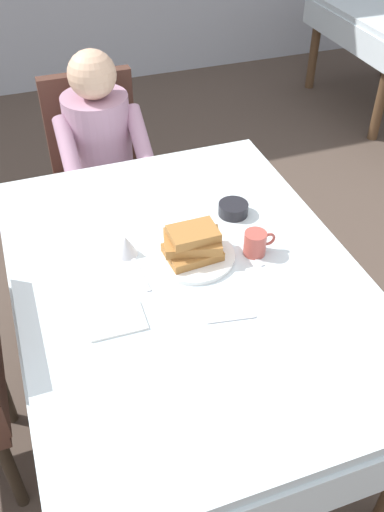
{
  "coord_description": "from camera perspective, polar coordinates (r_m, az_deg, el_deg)",
  "views": [
    {
      "loc": [
        -0.44,
        -1.27,
        1.96
      ],
      "look_at": [
        0.02,
        0.02,
        0.79
      ],
      "focal_mm": 39.06,
      "sensor_mm": 36.0,
      "label": 1
    }
  ],
  "objects": [
    {
      "name": "breakfast_stack",
      "position": [
        1.83,
        0.07,
        1.33
      ],
      "size": [
        0.21,
        0.17,
        0.1
      ],
      "color": "#A36B33",
      "rests_on": "plate_breakfast"
    },
    {
      "name": "syrup_pitcher",
      "position": [
        1.87,
        -6.79,
        1.09
      ],
      "size": [
        0.08,
        0.08,
        0.07
      ],
      "color": "silver",
      "rests_on": "dining_table_main"
    },
    {
      "name": "ground_plane",
      "position": [
        2.38,
        -0.33,
        -15.07
      ],
      "size": [
        14.0,
        14.0,
        0.0
      ],
      "primitive_type": "plane",
      "color": "brown"
    },
    {
      "name": "spoon_near_edge",
      "position": [
        1.67,
        4.03,
        -6.45
      ],
      "size": [
        0.15,
        0.04,
        0.0
      ],
      "primitive_type": "cube",
      "rotation": [
        0.0,
        0.0,
        -0.17
      ],
      "color": "silver",
      "rests_on": "dining_table_main"
    },
    {
      "name": "bowl_butter",
      "position": [
        2.06,
        4.25,
        4.83
      ],
      "size": [
        0.11,
        0.11,
        0.04
      ],
      "primitive_type": "cylinder",
      "color": "black",
      "rests_on": "dining_table_main"
    },
    {
      "name": "knife_right_of_plate",
      "position": [
        1.91,
        5.7,
        0.78
      ],
      "size": [
        0.04,
        0.2,
        0.0
      ],
      "primitive_type": "cube",
      "rotation": [
        0.0,
        0.0,
        1.69
      ],
      "color": "silver",
      "rests_on": "dining_table_main"
    },
    {
      "name": "napkin_folded",
      "position": [
        1.67,
        -7.79,
        -6.59
      ],
      "size": [
        0.17,
        0.12,
        0.01
      ],
      "primitive_type": "cube",
      "rotation": [
        0.0,
        0.0,
        -0.03
      ],
      "color": "white",
      "rests_on": "dining_table_main"
    },
    {
      "name": "dining_table_main",
      "position": [
        1.88,
        -0.41,
        -3.76
      ],
      "size": [
        1.12,
        1.52,
        0.74
      ],
      "color": "silver",
      "rests_on": "ground"
    },
    {
      "name": "fork_left_of_plate",
      "position": [
        1.82,
        -5.32,
        -1.77
      ],
      "size": [
        0.02,
        0.18,
        0.0
      ],
      "primitive_type": "cube",
      "rotation": [
        0.0,
        0.0,
        1.61
      ],
      "color": "silver",
      "rests_on": "dining_table_main"
    },
    {
      "name": "plate_breakfast",
      "position": [
        1.87,
        0.13,
        0.04
      ],
      "size": [
        0.28,
        0.28,
        0.02
      ],
      "primitive_type": "cylinder",
      "color": "white",
      "rests_on": "dining_table_main"
    },
    {
      "name": "chair_diner",
      "position": [
        2.85,
        -9.65,
        9.81
      ],
      "size": [
        0.44,
        0.45,
        0.93
      ],
      "rotation": [
        0.0,
        0.0,
        3.14
      ],
      "color": "#4C2D23",
      "rests_on": "ground"
    },
    {
      "name": "diner_person",
      "position": [
        2.65,
        -9.27,
        10.79
      ],
      "size": [
        0.4,
        0.43,
        1.12
      ],
      "rotation": [
        0.0,
        0.0,
        3.14
      ],
      "color": "#B2849E",
      "rests_on": "ground"
    },
    {
      "name": "cup_coffee",
      "position": [
        1.87,
        6.53,
        1.32
      ],
      "size": [
        0.11,
        0.08,
        0.08
      ],
      "color": "#B24C42",
      "rests_on": "dining_table_main"
    }
  ]
}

